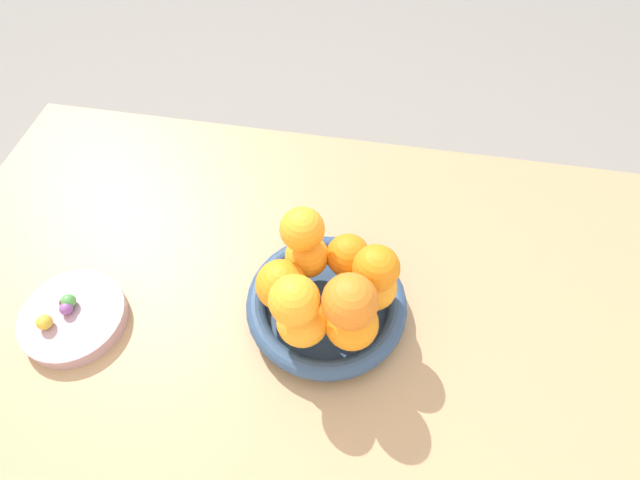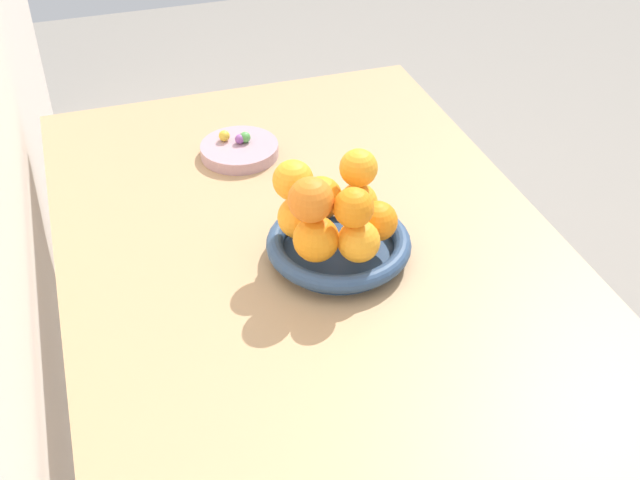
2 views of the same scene
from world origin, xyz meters
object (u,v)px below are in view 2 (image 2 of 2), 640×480
orange_0 (299,217)px  candy_ball_3 (245,137)px  orange_4 (358,202)px  candy_ball_1 (240,139)px  dining_table (310,286)px  orange_6 (359,168)px  fruit_bowl (339,246)px  orange_5 (321,198)px  orange_1 (316,239)px  candy_ball_0 (224,136)px  orange_2 (359,241)px  orange_3 (378,221)px  orange_7 (311,200)px  orange_9 (293,180)px  candy_ball_2 (244,137)px  orange_8 (354,208)px  candy_dish (240,150)px

orange_0 → candy_ball_3: bearing=0.9°
orange_4 → candy_ball_1: orange_4 is taller
orange_0 → candy_ball_3: size_ratio=3.24×
dining_table → orange_6: bearing=-98.1°
orange_6 → fruit_bowl: bearing=132.2°
orange_5 → candy_ball_3: 0.29m
orange_1 → candy_ball_0: 0.40m
orange_5 → candy_ball_3: orange_5 is taller
orange_2 → orange_3: size_ratio=1.03×
fruit_bowl → orange_3: (-0.02, -0.05, 0.05)m
orange_2 → candy_ball_3: 0.41m
orange_7 → orange_9: 0.06m
orange_0 → candy_ball_3: 0.32m
orange_4 → orange_9: 0.12m
orange_3 → candy_ball_2: bearing=17.3°
orange_1 → candy_ball_0: orange_1 is taller
orange_0 → candy_ball_3: orange_0 is taller
fruit_bowl → orange_1: size_ratio=3.27×
orange_3 → dining_table: bearing=49.8°
orange_2 → orange_8: (0.00, 0.01, 0.06)m
orange_8 → orange_0: bearing=34.6°
candy_ball_3 → orange_2: bearing=-170.3°
orange_0 → orange_3: bearing=-111.2°
orange_1 → candy_ball_2: bearing=2.1°
orange_4 → orange_7: (-0.07, 0.10, 0.07)m
candy_dish → candy_ball_1: bearing=-32.7°
fruit_bowl → candy_ball_0: bearing=14.7°
candy_ball_2 → orange_0: bearing=-178.8°
orange_3 → candy_ball_1: 0.38m
fruit_bowl → orange_5: 0.08m
orange_2 → orange_5: size_ratio=0.93×
orange_5 → candy_ball_2: (0.29, 0.05, -0.04)m
orange_5 → orange_9: 0.09m
orange_7 → candy_ball_2: (0.38, 0.01, -0.11)m
candy_ball_2 → candy_ball_3: bearing=-138.0°
orange_8 → orange_9: bearing=35.4°
orange_7 → orange_1: bearing=-126.4°
orange_7 → orange_2: bearing=-111.5°
dining_table → orange_1: size_ratio=16.58×
orange_0 → orange_4: (0.01, -0.10, -0.00)m
orange_6 → candy_ball_0: size_ratio=2.83×
orange_6 → candy_ball_1: 0.34m
orange_8 → candy_ball_1: size_ratio=3.26×
dining_table → candy_ball_1: bearing=7.8°
candy_ball_1 → dining_table: bearing=-172.2°
fruit_bowl → orange_4: orange_4 is taller
fruit_bowl → candy_ball_0: (0.36, 0.09, 0.01)m
orange_1 → candy_ball_3: orange_1 is taller
orange_4 → orange_8: 0.12m
orange_6 → orange_2: bearing=160.9°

